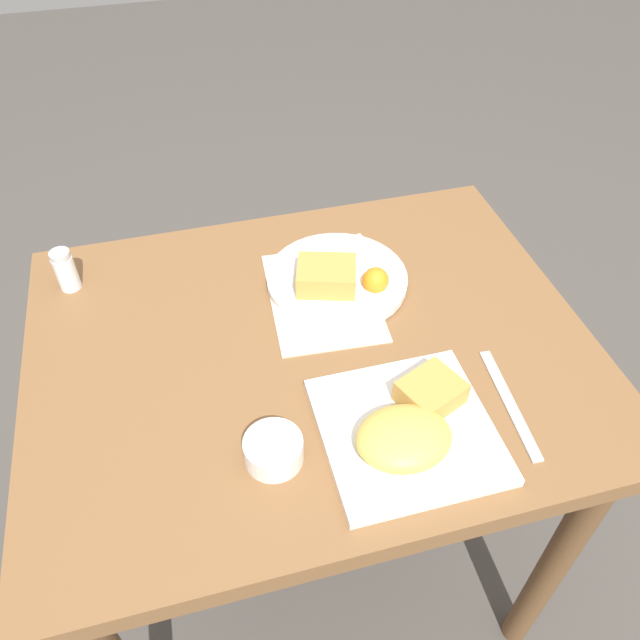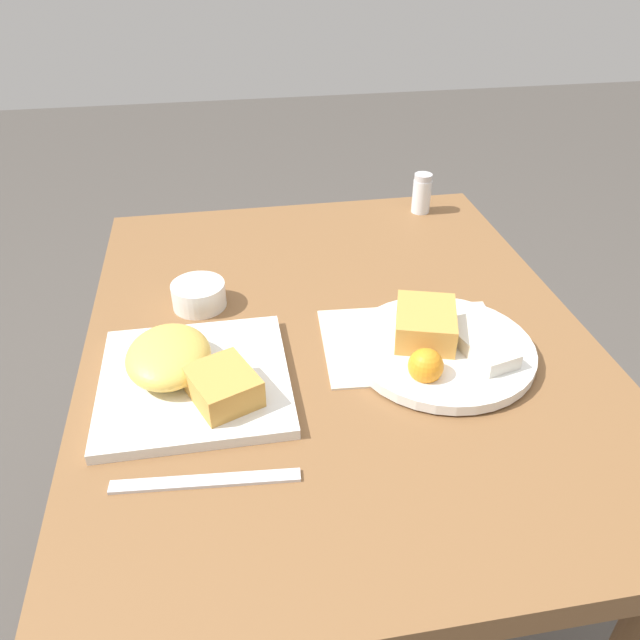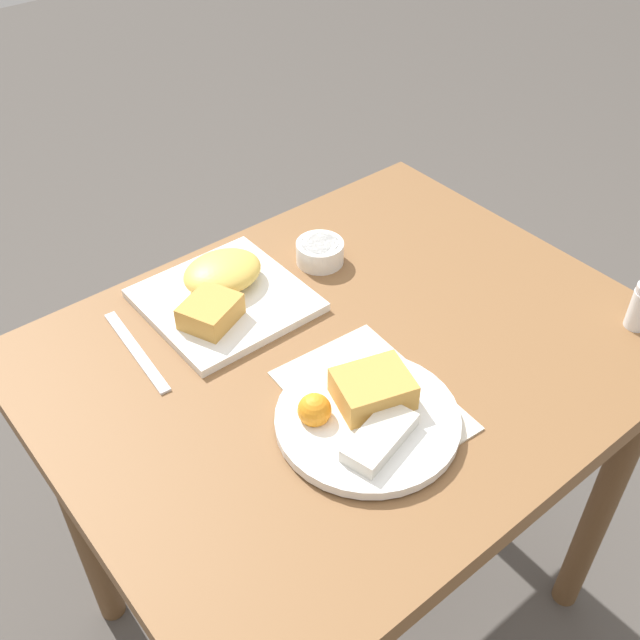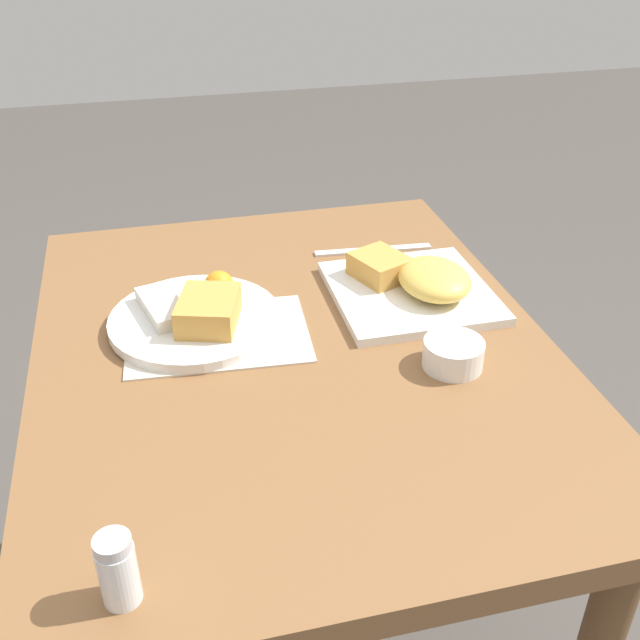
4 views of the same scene
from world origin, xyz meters
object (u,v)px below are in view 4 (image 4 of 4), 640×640
(plate_square_near, at_px, (415,284))
(butter_knife, at_px, (373,250))
(sauce_ramekin, at_px, (453,353))
(salt_shaker, at_px, (118,573))
(plate_oval_far, at_px, (197,314))

(plate_square_near, distance_m, butter_knife, 0.16)
(plate_square_near, xyz_separation_m, butter_knife, (0.16, 0.02, -0.02))
(sauce_ramekin, height_order, salt_shaker, salt_shaker)
(plate_oval_far, relative_size, sauce_ramekin, 3.06)
(plate_oval_far, distance_m, sauce_ramekin, 0.36)
(sauce_ramekin, distance_m, butter_knife, 0.34)
(plate_square_near, height_order, butter_knife, plate_square_near)
(sauce_ramekin, bearing_deg, plate_oval_far, 60.47)
(butter_knife, bearing_deg, plate_square_near, 100.34)
(plate_oval_far, height_order, sauce_ramekin, plate_oval_far)
(plate_square_near, bearing_deg, sauce_ramekin, 175.54)
(plate_oval_far, bearing_deg, sauce_ramekin, -119.53)
(plate_oval_far, xyz_separation_m, butter_knife, (0.17, -0.31, -0.02))
(sauce_ramekin, xyz_separation_m, butter_knife, (0.34, 0.00, -0.02))
(plate_square_near, relative_size, salt_shaker, 3.07)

